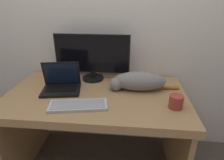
# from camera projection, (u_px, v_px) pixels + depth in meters

# --- Properties ---
(wall_back) EXTENTS (6.40, 0.06, 2.60)m
(wall_back) POSITION_uv_depth(u_px,v_px,m) (103.00, 15.00, 1.65)
(wall_back) COLOR silver
(wall_back) RESTS_ON ground_plane
(desk) EXTENTS (1.39, 0.78, 0.76)m
(desk) POSITION_uv_depth(u_px,v_px,m) (97.00, 111.00, 1.53)
(desk) COLOR #A37A4C
(desk) RESTS_ON ground_plane
(monitor) EXTENTS (0.65, 0.19, 0.41)m
(monitor) POSITION_uv_depth(u_px,v_px,m) (92.00, 57.00, 1.63)
(monitor) COLOR black
(monitor) RESTS_ON desk
(laptop) EXTENTS (0.32, 0.26, 0.23)m
(laptop) POSITION_uv_depth(u_px,v_px,m) (61.00, 85.00, 1.49)
(laptop) COLOR black
(laptop) RESTS_ON desk
(external_keyboard) EXTENTS (0.41, 0.21, 0.02)m
(external_keyboard) POSITION_uv_depth(u_px,v_px,m) (78.00, 105.00, 1.28)
(external_keyboard) COLOR #BCBCC1
(external_keyboard) RESTS_ON desk
(cat) EXTENTS (0.56, 0.17, 0.15)m
(cat) POSITION_uv_depth(u_px,v_px,m) (138.00, 81.00, 1.48)
(cat) COLOR gray
(cat) RESTS_ON desk
(coffee_mug) EXTENTS (0.09, 0.09, 0.09)m
(coffee_mug) POSITION_uv_depth(u_px,v_px,m) (176.00, 102.00, 1.25)
(coffee_mug) COLOR #9E382D
(coffee_mug) RESTS_ON desk
(small_toy) EXTENTS (0.05, 0.05, 0.05)m
(small_toy) POSITION_uv_depth(u_px,v_px,m) (138.00, 81.00, 1.61)
(small_toy) COLOR red
(small_toy) RESTS_ON desk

